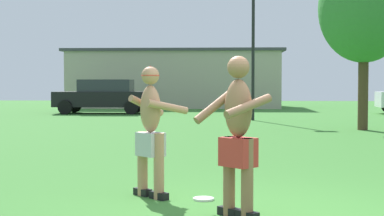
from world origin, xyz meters
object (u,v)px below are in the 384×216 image
at_px(tree_left_field, 364,9).
at_px(player_in_red, 238,132).
at_px(frisbee, 203,199).
at_px(player_with_cap, 151,126).
at_px(car_black_mid_lot, 103,96).
at_px(lamp_post, 253,37).

bearing_deg(tree_left_field, player_in_red, -109.01).
relative_size(frisbee, tree_left_field, 0.05).
xyz_separation_m(player_with_cap, car_black_mid_lot, (-4.72, 19.72, -0.07)).
bearing_deg(player_with_cap, car_black_mid_lot, 103.44).
xyz_separation_m(car_black_mid_lot, lamp_post, (6.73, -4.61, 2.36)).
height_order(frisbee, car_black_mid_lot, car_black_mid_lot).
bearing_deg(lamp_post, tree_left_field, -54.49).
distance_m(player_with_cap, car_black_mid_lot, 20.28).
bearing_deg(lamp_post, player_with_cap, -97.58).
relative_size(player_in_red, tree_left_field, 0.32).
distance_m(car_black_mid_lot, tree_left_field, 13.62).
xyz_separation_m(frisbee, lamp_post, (1.35, 15.24, 3.17)).
bearing_deg(tree_left_field, car_black_mid_lot, 137.62).
relative_size(frisbee, car_black_mid_lot, 0.06).
distance_m(player_in_red, tree_left_field, 12.79).
relative_size(player_in_red, frisbee, 6.60).
height_order(player_with_cap, player_in_red, player_in_red).
bearing_deg(frisbee, player_with_cap, 169.17).
xyz_separation_m(car_black_mid_lot, tree_left_field, (9.84, -8.98, 2.84)).
bearing_deg(car_black_mid_lot, frisbee, -74.84).
height_order(player_in_red, frisbee, player_in_red).
xyz_separation_m(player_in_red, lamp_post, (0.95, 16.17, 2.27)).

